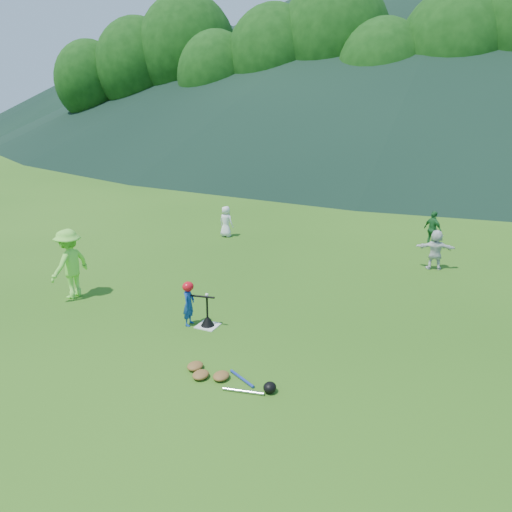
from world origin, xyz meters
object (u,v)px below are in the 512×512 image
(home_plate, at_px, (208,326))
(fielder_a, at_px, (226,222))
(fielder_d, at_px, (436,250))
(batter_child, at_px, (189,304))
(fielder_c, at_px, (433,229))
(equipment_pile, at_px, (221,376))
(batting_tee, at_px, (208,321))
(adult_coach, at_px, (70,264))

(home_plate, distance_m, fielder_a, 7.51)
(fielder_a, distance_m, fielder_d, 7.26)
(batter_child, bearing_deg, fielder_a, 13.55)
(fielder_c, bearing_deg, fielder_a, 52.00)
(home_plate, distance_m, equipment_pile, 2.23)
(fielder_a, distance_m, batting_tee, 7.51)
(fielder_d, relative_size, equipment_pile, 0.66)
(fielder_c, bearing_deg, adult_coach, 85.96)
(fielder_a, distance_m, fielder_c, 7.10)
(adult_coach, relative_size, fielder_a, 1.57)
(fielder_a, relative_size, equipment_pile, 0.62)
(adult_coach, bearing_deg, equipment_pile, 71.77)
(fielder_a, relative_size, batting_tee, 1.63)
(fielder_d, xyz_separation_m, equipment_pile, (-2.72, -7.95, -0.52))
(adult_coach, relative_size, fielder_d, 1.48)
(adult_coach, distance_m, batting_tee, 4.00)
(home_plate, xyz_separation_m, fielder_c, (3.70, 8.49, 0.61))
(batter_child, xyz_separation_m, equipment_pile, (1.73, -1.70, -0.42))
(fielder_a, relative_size, fielder_c, 0.90)
(batter_child, xyz_separation_m, adult_coach, (-3.53, 0.14, 0.39))
(equipment_pile, bearing_deg, adult_coach, 160.68)
(fielder_a, height_order, fielder_c, fielder_c)
(adult_coach, relative_size, batting_tee, 2.57)
(batting_tee, bearing_deg, fielder_d, 56.76)
(adult_coach, relative_size, fielder_c, 1.42)
(home_plate, bearing_deg, fielder_c, 66.44)
(home_plate, distance_m, adult_coach, 4.03)
(adult_coach, xyz_separation_m, fielder_d, (7.97, 6.11, -0.28))
(batter_child, distance_m, fielder_a, 7.42)
(fielder_c, relative_size, equipment_pile, 0.68)
(batter_child, height_order, fielder_a, fielder_a)
(adult_coach, bearing_deg, fielder_a, 174.81)
(batter_child, height_order, equipment_pile, batter_child)
(adult_coach, height_order, batting_tee, adult_coach)
(fielder_a, height_order, fielder_d, fielder_d)
(fielder_a, height_order, batting_tee, fielder_a)
(home_plate, distance_m, fielder_c, 9.28)
(adult_coach, xyz_separation_m, fielder_a, (0.74, 6.73, -0.32))
(home_plate, bearing_deg, batting_tee, 0.00)
(batter_child, xyz_separation_m, fielder_d, (4.45, 6.26, 0.10))
(fielder_c, bearing_deg, batter_child, 102.52)
(batter_child, bearing_deg, home_plate, -85.46)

